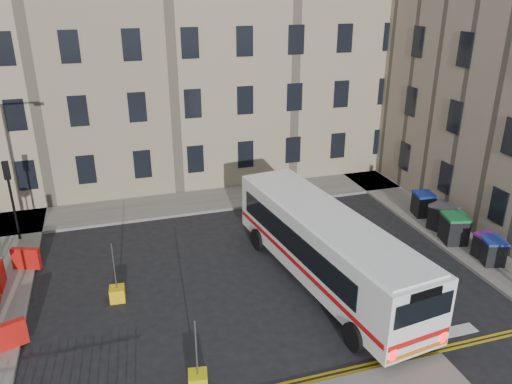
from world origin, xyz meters
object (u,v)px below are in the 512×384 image
wheelie_bin_d (443,217)px  bollard_yellow (117,294)px  bollard_chevron (198,381)px  wheelie_bin_a (492,251)px  wheelie_bin_c (454,228)px  wheelie_bin_b (487,247)px  bus (325,245)px  wheelie_bin_e (423,204)px

wheelie_bin_d → bollard_yellow: wheelie_bin_d is taller
bollard_yellow → bollard_chevron: 6.18m
bollard_yellow → wheelie_bin_a: bearing=-7.6°
wheelie_bin_a → wheelie_bin_c: wheelie_bin_c is taller
wheelie_bin_d → bollard_yellow: bearing=164.1°
wheelie_bin_c → wheelie_bin_a: bearing=-68.0°
bollard_yellow → wheelie_bin_b: bearing=-6.1°
bus → wheelie_bin_c: bus is taller
bus → wheelie_bin_b: bearing=-11.1°
wheelie_bin_d → bollard_chevron: size_ratio=2.54×
wheelie_bin_d → bollard_yellow: (-16.46, -1.35, -0.53)m
bollard_yellow → wheelie_bin_c: bearing=0.3°
wheelie_bin_a → wheelie_bin_e: wheelie_bin_e is taller
wheelie_bin_a → wheelie_bin_b: 0.42m
wheelie_bin_a → wheelie_bin_e: (0.07, 5.43, 0.05)m
wheelie_bin_c → wheelie_bin_d: 1.31m
wheelie_bin_b → bollard_yellow: size_ratio=1.94×
wheelie_bin_a → wheelie_bin_c: bearing=115.9°
wheelie_bin_d → wheelie_bin_e: bearing=65.6°
wheelie_bin_b → wheelie_bin_d: wheelie_bin_d is taller
wheelie_bin_a → wheelie_bin_c: size_ratio=0.87×
wheelie_bin_b → wheelie_bin_e: wheelie_bin_e is taller
bus → bollard_chevron: 7.96m
wheelie_bin_e → wheelie_bin_b: bearing=-78.3°
wheelie_bin_b → bollard_chevron: size_ratio=1.94×
bollard_yellow → bollard_chevron: (2.21, -5.77, 0.00)m
wheelie_bin_d → wheelie_bin_e: 1.89m
bollard_chevron → bus: bearing=35.3°
bus → wheelie_bin_d: size_ratio=7.81×
wheelie_bin_b → wheelie_bin_e: (0.01, 5.01, 0.06)m
wheelie_bin_c → wheelie_bin_b: bearing=-64.1°
wheelie_bin_a → wheelie_bin_b: bearing=98.6°
wheelie_bin_a → wheelie_bin_b: size_ratio=1.12×
bus → wheelie_bin_d: (7.88, 2.61, -1.00)m
wheelie_bin_e → bollard_yellow: (-16.58, -3.24, -0.50)m
bus → wheelie_bin_a: bus is taller
bollard_yellow → bollard_chevron: same height
wheelie_bin_c → bollard_chevron: bearing=-143.8°
bus → wheelie_bin_a: size_ratio=9.12×
wheelie_bin_a → bollard_yellow: bearing=-170.2°
wheelie_bin_b → wheelie_bin_e: size_ratio=0.87×
wheelie_bin_a → wheelie_bin_e: size_ratio=0.97×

